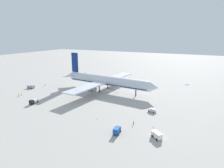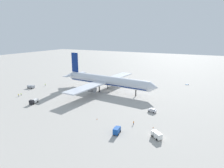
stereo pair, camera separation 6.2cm
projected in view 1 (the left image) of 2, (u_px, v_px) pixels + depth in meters
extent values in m
plane|color=#ADA8A0|center=(107.00, 91.00, 139.34)|extent=(600.00, 600.00, 0.00)
cylinder|color=silver|center=(107.00, 81.00, 137.48)|extent=(63.54, 12.05, 6.64)
cone|color=silver|center=(154.00, 87.00, 119.87)|extent=(5.85, 6.94, 6.50)
cone|color=silver|center=(70.00, 75.00, 155.42)|extent=(7.16, 6.85, 6.31)
cube|color=navy|center=(75.00, 62.00, 150.08)|extent=(6.02, 1.01, 14.58)
cube|color=silver|center=(80.00, 73.00, 157.60)|extent=(5.25, 10.47, 0.36)
cube|color=silver|center=(69.00, 76.00, 147.64)|extent=(5.25, 10.47, 0.36)
cube|color=silver|center=(118.00, 76.00, 155.38)|extent=(11.75, 33.04, 0.70)
cylinder|color=slate|center=(115.00, 81.00, 151.46)|extent=(5.70, 4.53, 4.09)
cube|color=silver|center=(86.00, 88.00, 123.31)|extent=(11.75, 33.04, 0.70)
cylinder|color=slate|center=(92.00, 89.00, 127.35)|extent=(5.15, 4.27, 3.86)
cylinder|color=black|center=(136.00, 93.00, 127.45)|extent=(0.70, 0.70, 4.27)
cylinder|color=black|center=(108.00, 86.00, 144.81)|extent=(0.70, 0.70, 4.27)
cylinder|color=black|center=(99.00, 89.00, 136.07)|extent=(0.70, 0.70, 4.27)
cube|color=navy|center=(107.00, 83.00, 137.93)|extent=(60.99, 11.50, 0.50)
cube|color=#194CA5|center=(118.00, 129.00, 80.87)|extent=(2.28, 1.69, 1.87)
cube|color=#194CA5|center=(116.00, 131.00, 78.50)|extent=(2.50, 3.16, 2.33)
cube|color=black|center=(118.00, 127.00, 81.20)|extent=(1.76, 0.34, 0.82)
cylinder|color=black|center=(116.00, 130.00, 81.30)|extent=(0.43, 0.93, 0.90)
cylinder|color=black|center=(120.00, 131.00, 80.64)|extent=(0.43, 0.93, 0.90)
cylinder|color=black|center=(113.00, 134.00, 78.56)|extent=(0.43, 0.93, 0.90)
cylinder|color=black|center=(118.00, 135.00, 77.91)|extent=(0.43, 0.93, 0.90)
cube|color=black|center=(32.00, 102.00, 111.95)|extent=(2.60, 2.38, 2.18)
cube|color=silver|center=(35.00, 101.00, 115.24)|extent=(3.12, 4.32, 1.57)
cube|color=black|center=(31.00, 102.00, 111.20)|extent=(1.80, 0.55, 0.96)
cylinder|color=black|center=(34.00, 104.00, 112.18)|extent=(0.52, 0.95, 0.90)
cylinder|color=black|center=(30.00, 104.00, 112.63)|extent=(0.52, 0.95, 0.90)
cylinder|color=black|center=(38.00, 102.00, 115.98)|extent=(0.52, 0.95, 0.90)
cylinder|color=black|center=(34.00, 101.00, 116.43)|extent=(0.52, 0.95, 0.90)
cube|color=#999EA5|center=(33.00, 87.00, 145.23)|extent=(1.77, 2.58, 1.81)
cube|color=#999EA5|center=(30.00, 86.00, 146.34)|extent=(3.47, 2.70, 1.76)
cube|color=black|center=(33.00, 86.00, 144.90)|extent=(0.22, 2.08, 0.79)
cylinder|color=black|center=(34.00, 88.00, 146.62)|extent=(0.92, 0.36, 0.90)
cylinder|color=black|center=(32.00, 88.00, 144.41)|extent=(0.92, 0.36, 0.90)
cylinder|color=black|center=(31.00, 87.00, 147.92)|extent=(0.92, 0.36, 0.90)
cylinder|color=black|center=(28.00, 88.00, 145.71)|extent=(0.92, 0.36, 0.90)
cube|color=white|center=(154.00, 133.00, 77.18)|extent=(2.37, 2.46, 2.03)
cube|color=white|center=(158.00, 136.00, 74.90)|extent=(3.55, 3.41, 2.09)
cube|color=black|center=(153.00, 131.00, 77.50)|extent=(1.12, 1.36, 0.89)
cylinder|color=black|center=(152.00, 136.00, 76.91)|extent=(0.89, 0.80, 0.90)
cylinder|color=black|center=(156.00, 135.00, 77.70)|extent=(0.89, 0.80, 0.90)
cylinder|color=black|center=(157.00, 140.00, 74.21)|extent=(0.89, 0.80, 0.90)
cylinder|color=black|center=(161.00, 139.00, 75.00)|extent=(0.89, 0.80, 0.90)
cube|color=silver|center=(152.00, 111.00, 101.36)|extent=(4.42, 2.73, 1.10)
cube|color=silver|center=(153.00, 109.00, 101.03)|extent=(2.94, 2.22, 0.55)
cylinder|color=black|center=(149.00, 111.00, 101.66)|extent=(0.67, 0.36, 0.64)
cylinder|color=black|center=(151.00, 110.00, 103.03)|extent=(0.67, 0.36, 0.64)
cylinder|color=black|center=(154.00, 113.00, 99.97)|extent=(0.67, 0.36, 0.64)
cylinder|color=black|center=(155.00, 112.00, 101.33)|extent=(0.67, 0.36, 0.64)
cube|color=#26598C|center=(187.00, 84.00, 156.32)|extent=(2.77, 2.54, 0.15)
cylinder|color=#333338|center=(189.00, 84.00, 156.54)|extent=(0.53, 0.42, 0.08)
cylinder|color=black|center=(188.00, 84.00, 157.14)|extent=(0.39, 0.33, 0.40)
cylinder|color=black|center=(189.00, 85.00, 155.80)|extent=(0.39, 0.33, 0.40)
cylinder|color=black|center=(185.00, 84.00, 156.87)|extent=(0.39, 0.33, 0.40)
cylinder|color=black|center=(186.00, 85.00, 155.53)|extent=(0.39, 0.33, 0.40)
cylinder|color=navy|center=(134.00, 124.00, 87.47)|extent=(0.43, 0.43, 0.85)
cylinder|color=orange|center=(134.00, 122.00, 87.29)|extent=(0.54, 0.54, 0.64)
sphere|color=#8C6647|center=(134.00, 121.00, 87.18)|extent=(0.23, 0.23, 0.23)
cylinder|color=navy|center=(19.00, 96.00, 126.76)|extent=(0.45, 0.45, 0.85)
cylinder|color=yellow|center=(19.00, 95.00, 126.58)|extent=(0.57, 0.57, 0.64)
sphere|color=#8C6647|center=(18.00, 94.00, 126.47)|extent=(0.23, 0.23, 0.23)
cylinder|color=#3F3F47|center=(21.00, 95.00, 129.06)|extent=(0.44, 0.44, 0.81)
cylinder|color=#B2F219|center=(21.00, 94.00, 128.88)|extent=(0.55, 0.55, 0.61)
sphere|color=tan|center=(21.00, 93.00, 128.78)|extent=(0.22, 0.22, 0.22)
cylinder|color=navy|center=(45.00, 85.00, 152.93)|extent=(0.37, 0.37, 0.85)
cylinder|color=#B2F219|center=(45.00, 84.00, 152.74)|extent=(0.46, 0.46, 0.64)
sphere|color=#8C6647|center=(45.00, 84.00, 152.64)|extent=(0.23, 0.23, 0.23)
cone|color=orange|center=(101.00, 76.00, 186.86)|extent=(0.36, 0.36, 0.55)
cone|color=orange|center=(97.00, 119.00, 92.61)|extent=(0.36, 0.36, 0.55)
cone|color=orange|center=(153.00, 127.00, 84.46)|extent=(0.36, 0.36, 0.55)
cone|color=orange|center=(99.00, 76.00, 187.59)|extent=(0.36, 0.36, 0.55)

